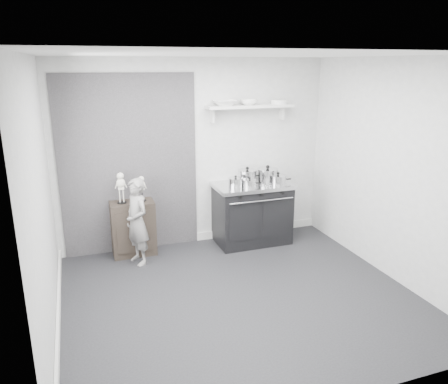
{
  "coord_description": "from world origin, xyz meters",
  "views": [
    {
      "loc": [
        -1.66,
        -4.23,
        2.62
      ],
      "look_at": [
        0.15,
        0.95,
        0.99
      ],
      "focal_mm": 35.0,
      "sensor_mm": 36.0,
      "label": 1
    }
  ],
  "objects": [
    {
      "name": "stove",
      "position": [
        0.78,
        1.48,
        0.46
      ],
      "size": [
        1.14,
        0.71,
        0.91
      ],
      "color": "black",
      "rests_on": "ground"
    },
    {
      "name": "pot_front_right",
      "position": [
        1.12,
        1.33,
        0.99
      ],
      "size": [
        0.34,
        0.25,
        0.18
      ],
      "color": "silver",
      "rests_on": "stove"
    },
    {
      "name": "pot_front_left",
      "position": [
        0.49,
        1.41,
        0.98
      ],
      "size": [
        0.3,
        0.21,
        0.17
      ],
      "color": "silver",
      "rests_on": "stove"
    },
    {
      "name": "pot_back_left",
      "position": [
        0.74,
        1.58,
        1.01
      ],
      "size": [
        0.37,
        0.28,
        0.24
      ],
      "color": "silver",
      "rests_on": "stove"
    },
    {
      "name": "wall_shelf",
      "position": [
        0.8,
        1.68,
        2.01
      ],
      "size": [
        1.3,
        0.26,
        0.24
      ],
      "color": "silver",
      "rests_on": "room_shell"
    },
    {
      "name": "skeleton_torso",
      "position": [
        -0.82,
        1.61,
        0.98
      ],
      "size": [
        0.11,
        0.07,
        0.41
      ],
      "primitive_type": null,
      "color": "silver",
      "rests_on": "side_cabinet"
    },
    {
      "name": "ground",
      "position": [
        0.0,
        0.0,
        0.0
      ],
      "size": [
        4.0,
        4.0,
        0.0
      ],
      "primitive_type": "plane",
      "color": "black",
      "rests_on": "ground"
    },
    {
      "name": "plate_stack",
      "position": [
        1.26,
        1.67,
        2.07
      ],
      "size": [
        0.25,
        0.25,
        0.06
      ],
      "primitive_type": "cylinder",
      "color": "silver",
      "rests_on": "wall_shelf"
    },
    {
      "name": "side_cabinet",
      "position": [
        -0.97,
        1.61,
        0.39
      ],
      "size": [
        0.6,
        0.35,
        0.78
      ],
      "primitive_type": "cube",
      "color": "black",
      "rests_on": "ground"
    },
    {
      "name": "bowl_small",
      "position": [
        0.78,
        1.67,
        2.08
      ],
      "size": [
        0.24,
        0.24,
        0.08
      ],
      "primitive_type": "imported",
      "color": "white",
      "rests_on": "wall_shelf"
    },
    {
      "name": "room_shell",
      "position": [
        -0.09,
        0.15,
        1.64
      ],
      "size": [
        4.02,
        3.62,
        2.71
      ],
      "color": "#ACACAA",
      "rests_on": "ground"
    },
    {
      "name": "child",
      "position": [
        -0.96,
        1.3,
        0.59
      ],
      "size": [
        0.42,
        0.51,
        1.19
      ],
      "primitive_type": "imported",
      "rotation": [
        0.0,
        0.0,
        -1.21
      ],
      "color": "slate",
      "rests_on": "ground"
    },
    {
      "name": "pot_front_center",
      "position": [
        0.67,
        1.32,
        0.97
      ],
      "size": [
        0.28,
        0.19,
        0.15
      ],
      "color": "silver",
      "rests_on": "stove"
    },
    {
      "name": "bowl_large",
      "position": [
        0.41,
        1.67,
        2.08
      ],
      "size": [
        0.34,
        0.34,
        0.08
      ],
      "primitive_type": "imported",
      "color": "white",
      "rests_on": "wall_shelf"
    },
    {
      "name": "pot_back_right",
      "position": [
        1.05,
        1.55,
        1.01
      ],
      "size": [
        0.41,
        0.32,
        0.24
      ],
      "color": "silver",
      "rests_on": "stove"
    },
    {
      "name": "skeleton_full",
      "position": [
        -1.1,
        1.61,
        1.02
      ],
      "size": [
        0.14,
        0.09,
        0.5
      ],
      "primitive_type": null,
      "color": "silver",
      "rests_on": "side_cabinet"
    }
  ]
}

